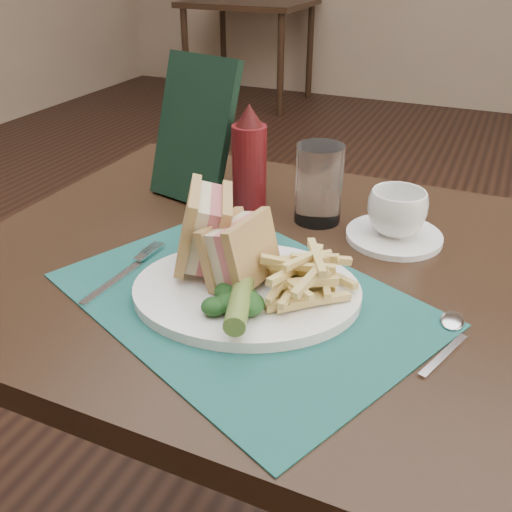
{
  "coord_description": "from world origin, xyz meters",
  "views": [
    {
      "loc": [
        0.29,
        -1.19,
        1.17
      ],
      "look_at": [
        0.02,
        -0.59,
        0.8
      ],
      "focal_mm": 40.0,
      "sensor_mm": 36.0,
      "label": 1
    }
  ],
  "objects_px": {
    "sandwich_half_a": "(188,228)",
    "coffee_cup": "(397,213)",
    "table_bg_left": "(249,52)",
    "plate": "(247,291)",
    "table_main": "(264,433)",
    "check_presenter": "(194,130)",
    "placemat": "(243,299)",
    "sandwich_half_b": "(226,246)",
    "drinking_glass": "(319,184)",
    "ketchup_bottle": "(249,159)",
    "saucer": "(394,236)"
  },
  "relations": [
    {
      "from": "sandwich_half_a",
      "to": "coffee_cup",
      "type": "relative_size",
      "value": 1.25
    },
    {
      "from": "table_bg_left",
      "to": "plate",
      "type": "xyz_separation_m",
      "value": [
        1.68,
        -3.67,
        0.38
      ]
    },
    {
      "from": "table_main",
      "to": "coffee_cup",
      "type": "relative_size",
      "value": 9.92
    },
    {
      "from": "plate",
      "to": "check_presenter",
      "type": "relative_size",
      "value": 1.19
    },
    {
      "from": "placemat",
      "to": "table_bg_left",
      "type": "bearing_deg",
      "value": 114.55
    },
    {
      "from": "plate",
      "to": "sandwich_half_b",
      "type": "xyz_separation_m",
      "value": [
        -0.03,
        0.01,
        0.06
      ]
    },
    {
      "from": "sandwich_half_b",
      "to": "drinking_glass",
      "type": "relative_size",
      "value": 0.72
    },
    {
      "from": "drinking_glass",
      "to": "check_presenter",
      "type": "xyz_separation_m",
      "value": [
        -0.24,
        0.01,
        0.06
      ]
    },
    {
      "from": "sandwich_half_b",
      "to": "coffee_cup",
      "type": "xyz_separation_m",
      "value": [
        0.18,
        0.24,
        -0.02
      ]
    },
    {
      "from": "placemat",
      "to": "plate",
      "type": "height_order",
      "value": "plate"
    },
    {
      "from": "table_bg_left",
      "to": "coffee_cup",
      "type": "height_order",
      "value": "coffee_cup"
    },
    {
      "from": "coffee_cup",
      "to": "check_presenter",
      "type": "relative_size",
      "value": 0.36
    },
    {
      "from": "sandwich_half_b",
      "to": "ketchup_bottle",
      "type": "height_order",
      "value": "ketchup_bottle"
    },
    {
      "from": "table_main",
      "to": "saucer",
      "type": "distance_m",
      "value": 0.43
    },
    {
      "from": "table_bg_left",
      "to": "ketchup_bottle",
      "type": "bearing_deg",
      "value": -65.32
    },
    {
      "from": "sandwich_half_a",
      "to": "sandwich_half_b",
      "type": "xyz_separation_m",
      "value": [
        0.06,
        -0.01,
        -0.01
      ]
    },
    {
      "from": "ketchup_bottle",
      "to": "check_presenter",
      "type": "relative_size",
      "value": 0.74
    },
    {
      "from": "table_bg_left",
      "to": "table_main",
      "type": "bearing_deg",
      "value": -64.97
    },
    {
      "from": "table_main",
      "to": "sandwich_half_a",
      "type": "bearing_deg",
      "value": -126.5
    },
    {
      "from": "coffee_cup",
      "to": "ketchup_bottle",
      "type": "distance_m",
      "value": 0.26
    },
    {
      "from": "saucer",
      "to": "drinking_glass",
      "type": "xyz_separation_m",
      "value": [
        -0.13,
        0.02,
        0.06
      ]
    },
    {
      "from": "table_bg_left",
      "to": "check_presenter",
      "type": "bearing_deg",
      "value": -66.81
    },
    {
      "from": "coffee_cup",
      "to": "ketchup_bottle",
      "type": "xyz_separation_m",
      "value": [
        -0.25,
        0.01,
        0.05
      ]
    },
    {
      "from": "ketchup_bottle",
      "to": "check_presenter",
      "type": "bearing_deg",
      "value": 169.16
    },
    {
      "from": "plate",
      "to": "table_bg_left",
      "type": "bearing_deg",
      "value": 95.96
    },
    {
      "from": "plate",
      "to": "saucer",
      "type": "xyz_separation_m",
      "value": [
        0.14,
        0.25,
        -0.0
      ]
    },
    {
      "from": "placemat",
      "to": "sandwich_half_b",
      "type": "relative_size",
      "value": 5.01
    },
    {
      "from": "table_main",
      "to": "coffee_cup",
      "type": "bearing_deg",
      "value": 37.82
    },
    {
      "from": "saucer",
      "to": "sandwich_half_a",
      "type": "bearing_deg",
      "value": -136.44
    },
    {
      "from": "check_presenter",
      "to": "plate",
      "type": "bearing_deg",
      "value": -37.17
    },
    {
      "from": "table_main",
      "to": "drinking_glass",
      "type": "height_order",
      "value": "drinking_glass"
    },
    {
      "from": "plate",
      "to": "sandwich_half_a",
      "type": "bearing_deg",
      "value": 149.64
    },
    {
      "from": "check_presenter",
      "to": "saucer",
      "type": "bearing_deg",
      "value": 8.76
    },
    {
      "from": "check_presenter",
      "to": "table_main",
      "type": "bearing_deg",
      "value": -24.39
    },
    {
      "from": "sandwich_half_a",
      "to": "ketchup_bottle",
      "type": "relative_size",
      "value": 0.61
    },
    {
      "from": "drinking_glass",
      "to": "ketchup_bottle",
      "type": "relative_size",
      "value": 0.7
    },
    {
      "from": "table_main",
      "to": "placemat",
      "type": "relative_size",
      "value": 1.93
    },
    {
      "from": "table_main",
      "to": "check_presenter",
      "type": "bearing_deg",
      "value": 142.48
    },
    {
      "from": "ketchup_bottle",
      "to": "coffee_cup",
      "type": "bearing_deg",
      "value": -1.34
    },
    {
      "from": "plate",
      "to": "saucer",
      "type": "bearing_deg",
      "value": 41.31
    },
    {
      "from": "saucer",
      "to": "coffee_cup",
      "type": "bearing_deg",
      "value": 0.0
    },
    {
      "from": "placemat",
      "to": "sandwich_half_b",
      "type": "height_order",
      "value": "sandwich_half_b"
    },
    {
      "from": "sandwich_half_a",
      "to": "check_presenter",
      "type": "xyz_separation_m",
      "value": [
        -0.13,
        0.25,
        0.05
      ]
    },
    {
      "from": "coffee_cup",
      "to": "saucer",
      "type": "bearing_deg",
      "value": 0.0
    },
    {
      "from": "drinking_glass",
      "to": "check_presenter",
      "type": "height_order",
      "value": "check_presenter"
    },
    {
      "from": "table_bg_left",
      "to": "sandwich_half_a",
      "type": "distance_m",
      "value": 4.0
    },
    {
      "from": "sandwich_half_b",
      "to": "table_main",
      "type": "bearing_deg",
      "value": 93.04
    },
    {
      "from": "placemat",
      "to": "plate",
      "type": "distance_m",
      "value": 0.01
    },
    {
      "from": "sandwich_half_a",
      "to": "drinking_glass",
      "type": "distance_m",
      "value": 0.26
    },
    {
      "from": "sandwich_half_a",
      "to": "check_presenter",
      "type": "height_order",
      "value": "check_presenter"
    }
  ]
}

